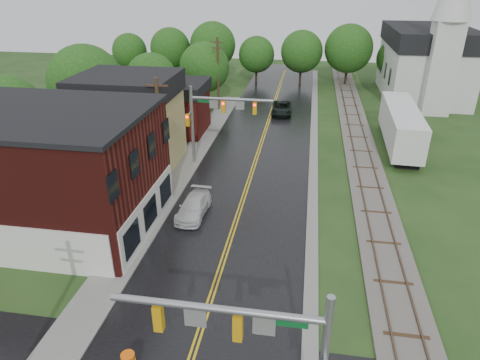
% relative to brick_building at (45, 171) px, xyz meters
% --- Properties ---
extents(main_road, '(10.00, 90.00, 0.02)m').
position_rel_brick_building_xyz_m(main_road, '(12.48, 15.00, -4.15)').
color(main_road, black).
rests_on(main_road, ground).
extents(curb_right, '(0.80, 70.00, 0.12)m').
position_rel_brick_building_xyz_m(curb_right, '(17.88, 20.00, -4.15)').
color(curb_right, gray).
rests_on(curb_right, ground).
extents(sidewalk_left, '(2.40, 50.00, 0.12)m').
position_rel_brick_building_xyz_m(sidewalk_left, '(6.28, 10.00, -4.15)').
color(sidewalk_left, gray).
rests_on(sidewalk_left, ground).
extents(brick_building, '(14.30, 10.30, 8.30)m').
position_rel_brick_building_xyz_m(brick_building, '(0.00, 0.00, 0.00)').
color(brick_building, '#4A1210').
rests_on(brick_building, ground).
extents(yellow_house, '(8.00, 7.00, 6.40)m').
position_rel_brick_building_xyz_m(yellow_house, '(1.48, 11.00, -0.95)').
color(yellow_house, tan).
rests_on(yellow_house, ground).
extents(darkred_building, '(7.00, 6.00, 4.40)m').
position_rel_brick_building_xyz_m(darkred_building, '(2.48, 20.00, -1.95)').
color(darkred_building, '#3F0F0C').
rests_on(darkred_building, ground).
extents(church, '(10.40, 18.40, 20.00)m').
position_rel_brick_building_xyz_m(church, '(32.48, 38.74, 1.68)').
color(church, silver).
rests_on(church, ground).
extents(railroad, '(3.20, 80.00, 0.30)m').
position_rel_brick_building_xyz_m(railroad, '(22.48, 20.00, -4.05)').
color(railroad, '#59544C').
rests_on(railroad, ground).
extents(traffic_signal_near, '(7.34, 0.30, 7.20)m').
position_rel_brick_building_xyz_m(traffic_signal_near, '(15.96, -13.00, 0.82)').
color(traffic_signal_near, gray).
rests_on(traffic_signal_near, ground).
extents(traffic_signal_far, '(7.34, 0.43, 7.20)m').
position_rel_brick_building_xyz_m(traffic_signal_far, '(9.01, 12.00, 0.82)').
color(traffic_signal_far, gray).
rests_on(traffic_signal_far, ground).
extents(utility_pole_b, '(1.80, 0.28, 9.00)m').
position_rel_brick_building_xyz_m(utility_pole_b, '(5.68, 7.00, 0.57)').
color(utility_pole_b, '#382616').
rests_on(utility_pole_b, ground).
extents(utility_pole_c, '(1.80, 0.28, 9.00)m').
position_rel_brick_building_xyz_m(utility_pole_c, '(5.68, 29.00, 0.57)').
color(utility_pole_c, '#382616').
rests_on(utility_pole_c, ground).
extents(tree_left_a, '(6.80, 6.80, 8.67)m').
position_rel_brick_building_xyz_m(tree_left_a, '(-7.36, 6.90, 0.96)').
color(tree_left_a, black).
rests_on(tree_left_a, ground).
extents(tree_left_b, '(7.60, 7.60, 9.69)m').
position_rel_brick_building_xyz_m(tree_left_b, '(-5.36, 16.90, 1.57)').
color(tree_left_b, black).
rests_on(tree_left_b, ground).
extents(tree_left_c, '(6.00, 6.00, 7.65)m').
position_rel_brick_building_xyz_m(tree_left_c, '(-1.36, 24.90, 0.36)').
color(tree_left_c, black).
rests_on(tree_left_c, ground).
extents(tree_left_e, '(6.40, 6.40, 8.16)m').
position_rel_brick_building_xyz_m(tree_left_e, '(3.64, 30.90, 0.66)').
color(tree_left_e, black).
rests_on(tree_left_e, ground).
extents(suv_dark, '(2.66, 5.33, 1.45)m').
position_rel_brick_building_xyz_m(suv_dark, '(13.79, 28.54, -3.43)').
color(suv_dark, black).
rests_on(suv_dark, ground).
extents(pickup_white, '(2.00, 4.63, 1.33)m').
position_rel_brick_building_xyz_m(pickup_white, '(9.28, 2.81, -3.49)').
color(pickup_white, silver).
rests_on(pickup_white, ground).
extents(semi_trailer, '(3.32, 13.13, 4.06)m').
position_rel_brick_building_xyz_m(semi_trailer, '(26.24, 19.04, -1.76)').
color(semi_trailer, black).
rests_on(semi_trailer, ground).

